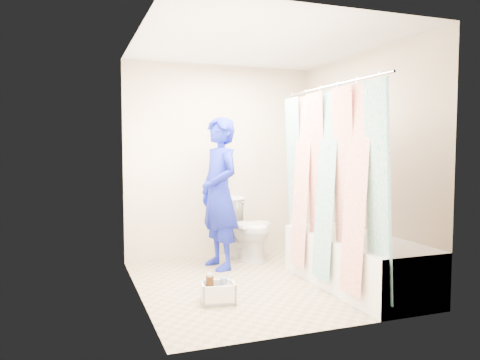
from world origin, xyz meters
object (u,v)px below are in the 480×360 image
object	(u,v)px
plumber	(219,193)
cleaning_caddy	(219,293)
bathtub	(356,260)
toilet	(244,229)

from	to	relation	value
plumber	cleaning_caddy	distance (m)	1.43
bathtub	plumber	size ratio (longest dim) A/B	1.02
toilet	cleaning_caddy	distance (m)	1.66
cleaning_caddy	toilet	bearing A→B (deg)	71.45
plumber	cleaning_caddy	size ratio (longest dim) A/B	5.16
bathtub	plumber	bearing A→B (deg)	132.00
bathtub	cleaning_caddy	bearing A→B (deg)	179.57
bathtub	plumber	xyz separation A→B (m)	(-1.05, 1.16, 0.59)
toilet	cleaning_caddy	bearing A→B (deg)	-141.61
cleaning_caddy	plumber	bearing A→B (deg)	82.22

